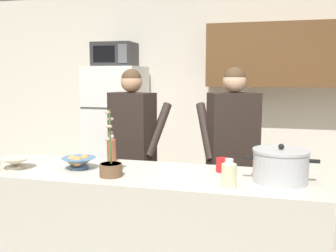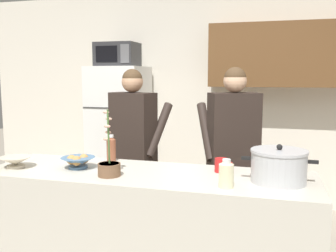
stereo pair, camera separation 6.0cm
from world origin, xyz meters
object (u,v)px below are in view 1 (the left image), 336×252
at_px(bread_bowl, 79,162).
at_px(empty_bowl, 16,162).
at_px(bottle_mid_counter, 229,173).
at_px(coffee_mug, 223,165).
at_px(bottle_near_edge, 112,148).
at_px(person_by_sink, 233,140).
at_px(person_near_pot, 133,137).
at_px(cooking_pot, 280,165).
at_px(refrigerator, 117,136).
at_px(potted_orchid, 111,166).
at_px(microwave, 115,55).

height_order(bread_bowl, empty_bowl, bread_bowl).
relative_size(empty_bowl, bottle_mid_counter, 1.32).
bearing_deg(empty_bowl, bread_bowl, 13.11).
distance_m(coffee_mug, bottle_near_edge, 0.88).
bearing_deg(person_by_sink, person_near_pot, -179.99).
bearing_deg(bottle_near_edge, cooking_pot, -11.82).
bearing_deg(bread_bowl, bottle_mid_counter, -9.33).
height_order(refrigerator, bread_bowl, refrigerator).
distance_m(person_near_pot, cooking_pot, 1.50).
relative_size(refrigerator, person_by_sink, 1.02).
bearing_deg(potted_orchid, bottle_near_edge, 112.29).
bearing_deg(bottle_near_edge, bread_bowl, -114.97).
bearing_deg(person_near_pot, potted_orchid, -78.76).
bearing_deg(refrigerator, potted_orchid, -68.89).
bearing_deg(bottle_mid_counter, person_near_pot, 133.79).
relative_size(person_by_sink, bread_bowl, 6.79).
bearing_deg(bottle_mid_counter, coffee_mug, 101.59).
distance_m(bottle_mid_counter, potted_orchid, 0.78).
bearing_deg(bottle_near_edge, microwave, 111.06).
xyz_separation_m(coffee_mug, bottle_near_edge, (-0.87, 0.11, 0.05)).
relative_size(cooking_pot, bread_bowl, 1.88).
relative_size(person_by_sink, bottle_near_edge, 8.04).
distance_m(microwave, cooking_pot, 2.71).
bearing_deg(potted_orchid, cooking_pot, 7.95).
bearing_deg(coffee_mug, cooking_pot, -22.15).
bearing_deg(bottle_mid_counter, bottle_near_edge, 154.00).
xyz_separation_m(cooking_pot, bread_bowl, (-1.37, -0.02, -0.05)).
relative_size(empty_bowl, bottle_near_edge, 1.10).
bearing_deg(person_near_pot, cooking_pot, -32.53).
height_order(cooking_pot, bottle_mid_counter, cooking_pot).
bearing_deg(refrigerator, microwave, -89.93).
relative_size(refrigerator, potted_orchid, 3.83).
bearing_deg(coffee_mug, potted_orchid, -156.79).
height_order(microwave, empty_bowl, microwave).
xyz_separation_m(cooking_pot, potted_orchid, (-1.07, -0.15, -0.04)).
distance_m(microwave, coffee_mug, 2.39).
height_order(person_near_pot, bottle_near_edge, person_near_pot).
bearing_deg(refrigerator, coffee_mug, -49.02).
bearing_deg(bread_bowl, coffee_mug, 9.88).
relative_size(coffee_mug, bottle_near_edge, 0.64).
bearing_deg(coffee_mug, bread_bowl, -170.12).
xyz_separation_m(bottle_near_edge, potted_orchid, (0.17, -0.41, -0.03)).
xyz_separation_m(bread_bowl, bottle_near_edge, (0.13, 0.28, 0.05)).
relative_size(coffee_mug, potted_orchid, 0.30).
distance_m(refrigerator, person_by_sink, 1.82).
height_order(coffee_mug, empty_bowl, coffee_mug).
xyz_separation_m(person_near_pot, person_by_sink, (0.90, 0.00, 0.01)).
distance_m(empty_bowl, bottle_mid_counter, 1.52).
relative_size(bread_bowl, potted_orchid, 0.55).
bearing_deg(empty_bowl, microwave, 90.89).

